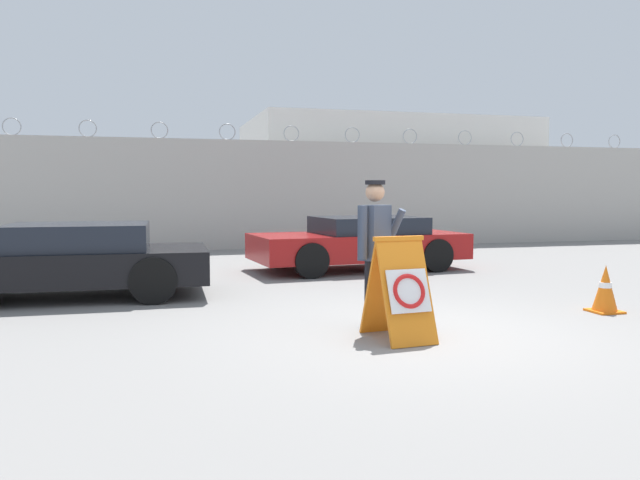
# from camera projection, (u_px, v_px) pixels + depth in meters

# --- Properties ---
(ground_plane) EXTENTS (90.00, 90.00, 0.00)m
(ground_plane) POSITION_uv_depth(u_px,v_px,m) (421.00, 332.00, 7.33)
(ground_plane) COLOR gray
(perimeter_wall) EXTENTS (36.00, 0.30, 3.56)m
(perimeter_wall) POSITION_uv_depth(u_px,v_px,m) (260.00, 195.00, 17.94)
(perimeter_wall) COLOR #ADA8A0
(perimeter_wall) RESTS_ON ground_plane
(building_block) EXTENTS (9.87, 6.40, 4.22)m
(building_block) POSITION_uv_depth(u_px,v_px,m) (382.00, 179.00, 23.50)
(building_block) COLOR silver
(building_block) RESTS_ON ground_plane
(barricade_sign) EXTENTS (0.64, 0.90, 1.16)m
(barricade_sign) POSITION_uv_depth(u_px,v_px,m) (400.00, 288.00, 6.93)
(barricade_sign) COLOR orange
(barricade_sign) RESTS_ON ground_plane
(security_guard) EXTENTS (0.66, 0.49, 1.78)m
(security_guard) POSITION_uv_depth(u_px,v_px,m) (375.00, 246.00, 7.42)
(security_guard) COLOR black
(security_guard) RESTS_ON ground_plane
(traffic_cone_mid) EXTENTS (0.39, 0.39, 0.65)m
(traffic_cone_mid) POSITION_uv_depth(u_px,v_px,m) (605.00, 289.00, 8.52)
(traffic_cone_mid) COLOR orange
(traffic_cone_mid) RESTS_ON ground_plane
(parked_car_front_coupe) EXTENTS (4.37, 2.05, 1.15)m
(parked_car_front_coupe) POSITION_uv_depth(u_px,v_px,m) (68.00, 260.00, 9.66)
(parked_car_front_coupe) COLOR black
(parked_car_front_coupe) RESTS_ON ground_plane
(parked_car_rear_sedan) EXTENTS (4.56, 2.31, 1.12)m
(parked_car_rear_sedan) POSITION_uv_depth(u_px,v_px,m) (360.00, 242.00, 13.15)
(parked_car_rear_sedan) COLOR black
(parked_car_rear_sedan) RESTS_ON ground_plane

